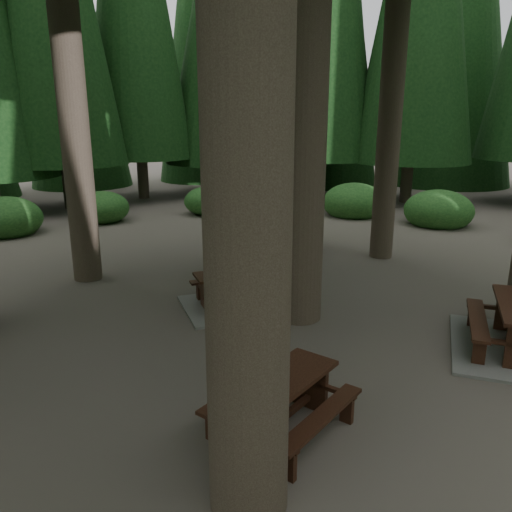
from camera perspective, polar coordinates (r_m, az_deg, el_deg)
ground at (r=8.97m, az=1.91°, el=-8.56°), size 80.00×80.00×0.00m
picnic_table_c at (r=9.99m, az=-2.15°, el=-4.53°), size 2.55×2.32×0.71m
picnic_table_d at (r=14.56m, az=3.02°, el=3.29°), size 2.55×2.46×0.86m
picnic_table_e at (r=6.16m, az=2.98°, el=-15.76°), size 1.89×1.66×0.70m
shrub_ring at (r=9.77m, az=2.29°, el=-3.96°), size 23.86×24.64×1.49m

